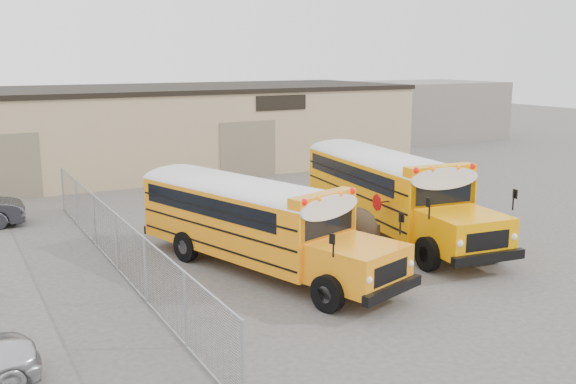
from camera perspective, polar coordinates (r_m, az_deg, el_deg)
ground at (r=19.78m, az=4.60°, el=-6.73°), size 120.00×120.00×0.00m
warehouse at (r=37.30m, az=-12.50°, el=5.57°), size 30.20×10.20×4.67m
chainlink_fence at (r=19.87m, az=-14.99°, el=-4.30°), size 0.07×18.07×1.81m
distant_building_right at (r=52.60m, az=12.27°, el=7.16°), size 10.00×8.00×4.40m
school_bus_left at (r=23.79m, az=-12.47°, el=0.21°), size 4.95×9.70×2.76m
school_bus_right at (r=28.93m, az=2.80°, el=2.79°), size 3.77×10.43×2.99m
tarp_bundle at (r=20.24m, az=6.13°, el=-3.71°), size 1.47×1.41×1.72m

